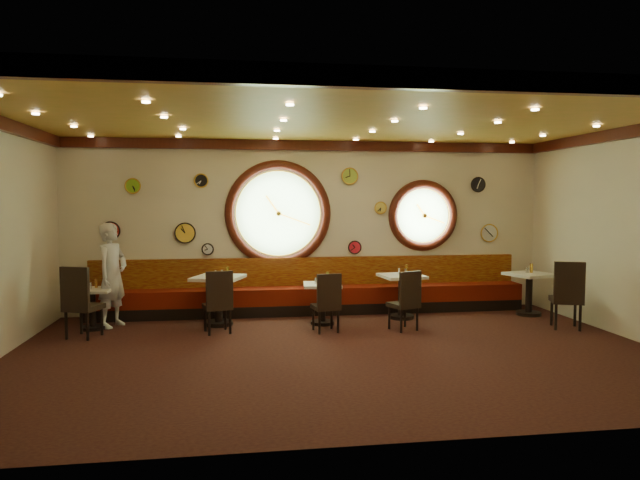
# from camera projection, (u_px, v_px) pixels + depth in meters

# --- Properties ---
(floor) EXTENTS (9.00, 6.00, 0.00)m
(floor) POSITION_uv_depth(u_px,v_px,m) (338.00, 352.00, 7.88)
(floor) COLOR black
(floor) RESTS_ON ground
(ceiling) EXTENTS (9.00, 6.00, 0.02)m
(ceiling) POSITION_uv_depth(u_px,v_px,m) (338.00, 118.00, 7.66)
(ceiling) COLOR gold
(ceiling) RESTS_ON wall_back
(wall_back) EXTENTS (9.00, 0.02, 3.20)m
(wall_back) POSITION_uv_depth(u_px,v_px,m) (310.00, 227.00, 10.73)
(wall_back) COLOR beige
(wall_back) RESTS_ON floor
(wall_front) EXTENTS (9.00, 0.02, 3.20)m
(wall_front) POSITION_uv_depth(u_px,v_px,m) (401.00, 259.00, 4.81)
(wall_front) COLOR beige
(wall_front) RESTS_ON floor
(wall_right) EXTENTS (0.02, 6.00, 3.20)m
(wall_right) POSITION_uv_depth(u_px,v_px,m) (638.00, 234.00, 8.42)
(wall_right) COLOR beige
(wall_right) RESTS_ON floor
(molding_back) EXTENTS (9.00, 0.10, 0.18)m
(molding_back) POSITION_uv_depth(u_px,v_px,m) (310.00, 146.00, 10.57)
(molding_back) COLOR #39110A
(molding_back) RESTS_ON wall_back
(molding_front) EXTENTS (9.00, 0.10, 0.18)m
(molding_front) POSITION_uv_depth(u_px,v_px,m) (401.00, 78.00, 4.75)
(molding_front) COLOR #39110A
(molding_front) RESTS_ON wall_back
(molding_right) EXTENTS (0.10, 6.00, 0.18)m
(molding_right) POSITION_uv_depth(u_px,v_px,m) (639.00, 131.00, 8.31)
(molding_right) COLOR #39110A
(molding_right) RESTS_ON wall_back
(banquette_base) EXTENTS (8.00, 0.55, 0.20)m
(banquette_base) POSITION_uv_depth(u_px,v_px,m) (312.00, 308.00, 10.56)
(banquette_base) COLOR black
(banquette_base) RESTS_ON floor
(banquette_seat) EXTENTS (8.00, 0.55, 0.30)m
(banquette_seat) POSITION_uv_depth(u_px,v_px,m) (312.00, 295.00, 10.54)
(banquette_seat) COLOR #591107
(banquette_seat) RESTS_ON banquette_base
(banquette_back) EXTENTS (8.00, 0.10, 0.55)m
(banquette_back) POSITION_uv_depth(u_px,v_px,m) (311.00, 272.00, 10.73)
(banquette_back) COLOR #641107
(banquette_back) RESTS_ON wall_back
(porthole_left_glass) EXTENTS (1.66, 0.02, 1.66)m
(porthole_left_glass) POSITION_uv_depth(u_px,v_px,m) (278.00, 213.00, 10.62)
(porthole_left_glass) COLOR #8AC375
(porthole_left_glass) RESTS_ON wall_back
(porthole_left_frame) EXTENTS (1.98, 0.18, 1.98)m
(porthole_left_frame) POSITION_uv_depth(u_px,v_px,m) (278.00, 213.00, 10.60)
(porthole_left_frame) COLOR #39110A
(porthole_left_frame) RESTS_ON wall_back
(porthole_left_ring) EXTENTS (1.61, 0.03, 1.61)m
(porthole_left_ring) POSITION_uv_depth(u_px,v_px,m) (278.00, 213.00, 10.57)
(porthole_left_ring) COLOR gold
(porthole_left_ring) RESTS_ON wall_back
(porthole_right_glass) EXTENTS (1.10, 0.02, 1.10)m
(porthole_right_glass) POSITION_uv_depth(u_px,v_px,m) (423.00, 216.00, 11.03)
(porthole_right_glass) COLOR #8AC375
(porthole_right_glass) RESTS_ON wall_back
(porthole_right_frame) EXTENTS (1.38, 0.18, 1.38)m
(porthole_right_frame) POSITION_uv_depth(u_px,v_px,m) (423.00, 216.00, 11.01)
(porthole_right_frame) COLOR #39110A
(porthole_right_frame) RESTS_ON wall_back
(porthole_right_ring) EXTENTS (1.09, 0.03, 1.09)m
(porthole_right_ring) POSITION_uv_depth(u_px,v_px,m) (423.00, 216.00, 10.98)
(porthole_right_ring) COLOR gold
(porthole_right_ring) RESTS_ON wall_back
(wall_clock_0) EXTENTS (0.26, 0.03, 0.26)m
(wall_clock_0) POSITION_uv_depth(u_px,v_px,m) (133.00, 186.00, 10.17)
(wall_clock_0) COLOR #7CBD25
(wall_clock_0) RESTS_ON wall_back
(wall_clock_1) EXTENTS (0.20, 0.03, 0.20)m
(wall_clock_1) POSITION_uv_depth(u_px,v_px,m) (208.00, 249.00, 10.44)
(wall_clock_1) COLOR silver
(wall_clock_1) RESTS_ON wall_back
(wall_clock_2) EXTENTS (0.24, 0.03, 0.24)m
(wall_clock_2) POSITION_uv_depth(u_px,v_px,m) (355.00, 247.00, 10.84)
(wall_clock_2) COLOR red
(wall_clock_2) RESTS_ON wall_back
(wall_clock_3) EXTENTS (0.28, 0.03, 0.28)m
(wall_clock_3) POSITION_uv_depth(u_px,v_px,m) (478.00, 185.00, 11.11)
(wall_clock_3) COLOR black
(wall_clock_3) RESTS_ON wall_back
(wall_clock_4) EXTENTS (0.22, 0.03, 0.22)m
(wall_clock_4) POSITION_uv_depth(u_px,v_px,m) (380.00, 208.00, 10.86)
(wall_clock_4) COLOR #DEC24A
(wall_clock_4) RESTS_ON wall_back
(wall_clock_5) EXTENTS (0.24, 0.03, 0.24)m
(wall_clock_5) POSITION_uv_depth(u_px,v_px,m) (201.00, 181.00, 10.34)
(wall_clock_5) COLOR black
(wall_clock_5) RESTS_ON wall_back
(wall_clock_6) EXTENTS (0.32, 0.03, 0.32)m
(wall_clock_6) POSITION_uv_depth(u_px,v_px,m) (111.00, 231.00, 10.17)
(wall_clock_6) COLOR red
(wall_clock_6) RESTS_ON wall_back
(wall_clock_7) EXTENTS (0.30, 0.03, 0.30)m
(wall_clock_7) POSITION_uv_depth(u_px,v_px,m) (350.00, 176.00, 10.73)
(wall_clock_7) COLOR #9EBF3B
(wall_clock_7) RESTS_ON wall_back
(wall_clock_8) EXTENTS (0.34, 0.03, 0.34)m
(wall_clock_8) POSITION_uv_depth(u_px,v_px,m) (489.00, 233.00, 11.21)
(wall_clock_8) COLOR silver
(wall_clock_8) RESTS_ON wall_back
(wall_clock_9) EXTENTS (0.36, 0.03, 0.36)m
(wall_clock_9) POSITION_uv_depth(u_px,v_px,m) (185.00, 233.00, 10.36)
(wall_clock_9) COLOR yellow
(wall_clock_9) RESTS_ON wall_back
(table_a) EXTENTS (0.61, 0.61, 0.66)m
(table_a) POSITION_uv_depth(u_px,v_px,m) (92.00, 304.00, 9.24)
(table_a) COLOR black
(table_a) RESTS_ON floor
(table_b) EXTENTS (0.96, 0.96, 0.83)m
(table_b) POSITION_uv_depth(u_px,v_px,m) (218.00, 294.00, 9.54)
(table_b) COLOR black
(table_b) RESTS_ON floor
(table_c) EXTENTS (0.69, 0.69, 0.69)m
(table_c) POSITION_uv_depth(u_px,v_px,m) (322.00, 299.00, 9.63)
(table_c) COLOR black
(table_c) RESTS_ON floor
(table_d) EXTENTS (0.79, 0.79, 0.78)m
(table_d) POSITION_uv_depth(u_px,v_px,m) (402.00, 291.00, 10.09)
(table_d) COLOR black
(table_d) RESTS_ON floor
(table_e) EXTENTS (0.87, 0.87, 0.77)m
(table_e) POSITION_uv_depth(u_px,v_px,m) (529.00, 289.00, 10.39)
(table_e) COLOR black
(table_e) RESTS_ON floor
(chair_a) EXTENTS (0.60, 0.60, 0.68)m
(chair_a) POSITION_uv_depth(u_px,v_px,m) (79.00, 298.00, 8.59)
(chair_a) COLOR black
(chair_a) RESTS_ON floor
(chair_b) EXTENTS (0.51, 0.51, 0.62)m
(chair_b) POSITION_uv_depth(u_px,v_px,m) (218.00, 298.00, 8.91)
(chair_b) COLOR black
(chair_b) RESTS_ON floor
(chair_c) EXTENTS (0.46, 0.46, 0.59)m
(chair_c) POSITION_uv_depth(u_px,v_px,m) (327.00, 299.00, 8.99)
(chair_c) COLOR black
(chair_c) RESTS_ON floor
(chair_d) EXTENTS (0.53, 0.53, 0.60)m
(chair_d) POSITION_uv_depth(u_px,v_px,m) (407.00, 297.00, 9.11)
(chair_d) COLOR black
(chair_d) RESTS_ON floor
(chair_e) EXTENTS (0.60, 0.60, 0.69)m
(chair_e) POSITION_uv_depth(u_px,v_px,m) (568.00, 291.00, 9.20)
(chair_e) COLOR black
(chair_e) RESTS_ON floor
(condiment_a_salt) EXTENTS (0.03, 0.03, 0.10)m
(condiment_a_salt) POSITION_uv_depth(u_px,v_px,m) (89.00, 285.00, 9.26)
(condiment_a_salt) COLOR silver
(condiment_a_salt) RESTS_ON table_a
(condiment_b_salt) EXTENTS (0.03, 0.03, 0.09)m
(condiment_b_salt) POSITION_uv_depth(u_px,v_px,m) (216.00, 273.00, 9.54)
(condiment_b_salt) COLOR silver
(condiment_b_salt) RESTS_ON table_b
(condiment_c_salt) EXTENTS (0.04, 0.04, 0.10)m
(condiment_c_salt) POSITION_uv_depth(u_px,v_px,m) (316.00, 281.00, 9.58)
(condiment_c_salt) COLOR silver
(condiment_c_salt) RESTS_ON table_c
(condiment_d_salt) EXTENTS (0.04, 0.04, 0.11)m
(condiment_d_salt) POSITION_uv_depth(u_px,v_px,m) (399.00, 271.00, 10.13)
(condiment_d_salt) COLOR silver
(condiment_d_salt) RESTS_ON table_d
(condiment_a_pepper) EXTENTS (0.04, 0.04, 0.11)m
(condiment_a_pepper) POSITION_uv_depth(u_px,v_px,m) (90.00, 286.00, 9.19)
(condiment_a_pepper) COLOR silver
(condiment_a_pepper) RESTS_ON table_a
(condiment_b_pepper) EXTENTS (0.04, 0.04, 0.10)m
(condiment_b_pepper) POSITION_uv_depth(u_px,v_px,m) (222.00, 273.00, 9.54)
(condiment_b_pepper) COLOR silver
(condiment_b_pepper) RESTS_ON table_b
(condiment_c_pepper) EXTENTS (0.04, 0.04, 0.11)m
(condiment_c_pepper) POSITION_uv_depth(u_px,v_px,m) (322.00, 280.00, 9.62)
(condiment_c_pepper) COLOR silver
(condiment_c_pepper) RESTS_ON table_c
(condiment_d_pepper) EXTENTS (0.04, 0.04, 0.11)m
(condiment_d_pepper) POSITION_uv_depth(u_px,v_px,m) (405.00, 271.00, 10.11)
(condiment_d_pepper) COLOR #BABABF
(condiment_d_pepper) RESTS_ON table_d
(condiment_a_bottle) EXTENTS (0.05, 0.05, 0.15)m
(condiment_a_bottle) POSITION_uv_depth(u_px,v_px,m) (96.00, 283.00, 9.33)
(condiment_a_bottle) COLOR orange
(condiment_a_bottle) RESTS_ON table_a
(condiment_b_bottle) EXTENTS (0.05, 0.05, 0.15)m
(condiment_b_bottle) POSITION_uv_depth(u_px,v_px,m) (228.00, 271.00, 9.59)
(condiment_b_bottle) COLOR gold
(condiment_b_bottle) RESTS_ON table_b
(condiment_c_bottle) EXTENTS (0.06, 0.06, 0.18)m
(condiment_c_bottle) POSITION_uv_depth(u_px,v_px,m) (327.00, 277.00, 9.74)
(condiment_c_bottle) COLOR gold
(condiment_c_bottle) RESTS_ON table_c
(condiment_d_bottle) EXTENTS (0.05, 0.05, 0.18)m
(condiment_d_bottle) POSITION_uv_depth(u_px,v_px,m) (406.00, 269.00, 10.13)
(condiment_d_bottle) COLOR gold
(condiment_d_bottle) RESTS_ON table_d
(condiment_e_salt) EXTENTS (0.04, 0.04, 0.10)m
(condiment_e_salt) POSITION_uv_depth(u_px,v_px,m) (526.00, 270.00, 10.39)
(condiment_e_salt) COLOR silver
(condiment_e_salt) RESTS_ON table_e
(condiment_e_pepper) EXTENTS (0.04, 0.04, 0.11)m
(condiment_e_pepper) POSITION_uv_depth(u_px,v_px,m) (528.00, 270.00, 10.38)
(condiment_e_pepper) COLOR silver
(condiment_e_pepper) RESTS_ON table_e
(condiment_e_bottle) EXTENTS (0.05, 0.05, 0.17)m
(condiment_e_bottle) POSITION_uv_depth(u_px,v_px,m) (531.00, 268.00, 10.40)
(condiment_e_bottle) COLOR gold
(condiment_e_bottle) RESTS_ON table_e
(waiter) EXTENTS (0.64, 0.75, 1.72)m
(waiter) POSITION_uv_depth(u_px,v_px,m) (112.00, 275.00, 9.42)
(waiter) COLOR silver
(waiter) RESTS_ON floor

